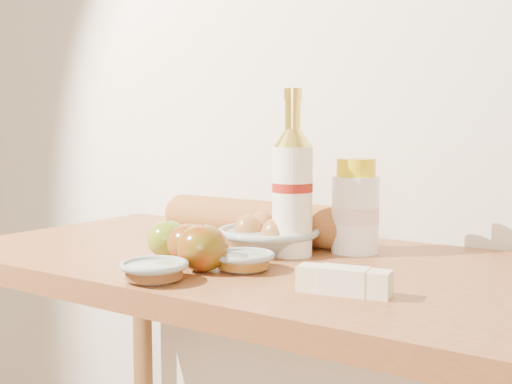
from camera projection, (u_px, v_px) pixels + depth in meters
back_wall at (349, 49)px, 1.38m from camera, size 3.50×0.02×2.60m
table at (265, 324)px, 1.16m from camera, size 1.20×0.60×0.90m
bourbon_bottle at (292, 188)px, 1.15m from camera, size 0.09×0.09×0.30m
cream_bottle at (355, 209)px, 1.19m from camera, size 0.11×0.11×0.17m
egg_bowl at (270, 236)px, 1.20m from camera, size 0.23×0.23×0.07m
baguette at (261, 221)px, 1.31m from camera, size 0.50×0.09×0.08m
apple_yellowgreen at (168, 239)px, 1.14m from camera, size 0.09×0.09×0.07m
apple_redgreen_front at (189, 243)px, 1.10m from camera, size 0.10×0.10×0.07m
apple_redgreen_right at (203, 248)px, 1.03m from camera, size 0.10×0.10×0.08m
sugar_bowl at (154, 271)px, 0.97m from camera, size 0.13×0.13×0.03m
syrup_bowl at (244, 261)px, 1.04m from camera, size 0.13×0.13×0.03m
butter_stick at (344, 281)px, 0.89m from camera, size 0.14×0.06×0.04m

